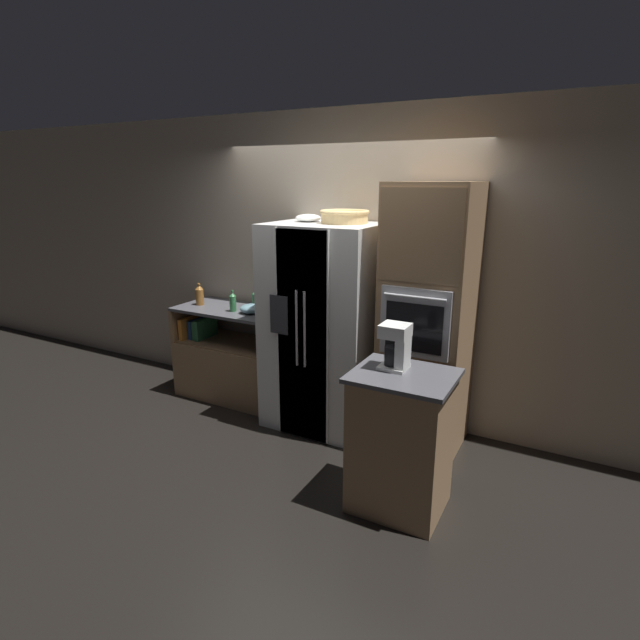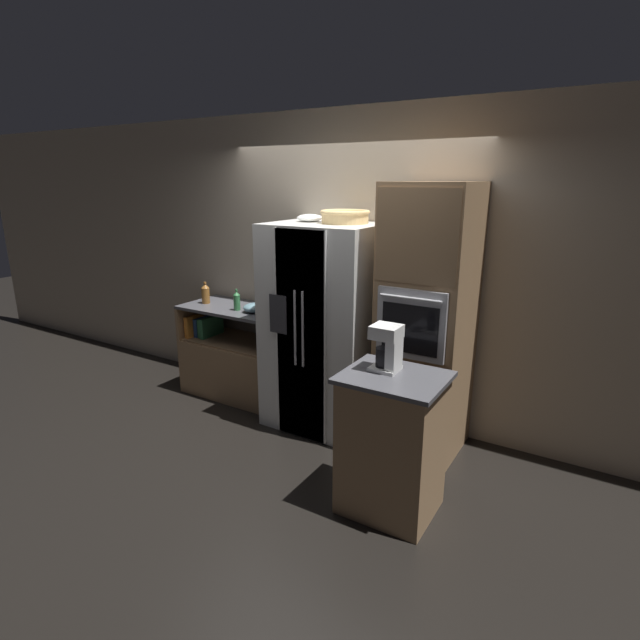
{
  "view_description": "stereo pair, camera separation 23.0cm",
  "coord_description": "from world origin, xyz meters",
  "views": [
    {
      "loc": [
        1.98,
        -3.73,
        2.19
      ],
      "look_at": [
        -0.01,
        -0.05,
        1.01
      ],
      "focal_mm": 28.0,
      "sensor_mm": 36.0,
      "label": 1
    },
    {
      "loc": [
        2.18,
        -3.61,
        2.19
      ],
      "look_at": [
        -0.01,
        -0.05,
        1.01
      ],
      "focal_mm": 28.0,
      "sensor_mm": 36.0,
      "label": 2
    }
  ],
  "objects": [
    {
      "name": "refrigerator",
      "position": [
        -0.01,
        0.04,
        0.92
      ],
      "size": [
        0.96,
        0.81,
        1.83
      ],
      "color": "silver",
      "rests_on": "ground_plane"
    },
    {
      "name": "mixing_bowl",
      "position": [
        -0.82,
        0.06,
        0.99
      ],
      "size": [
        0.22,
        0.22,
        0.09
      ],
      "color": "#668C99",
      "rests_on": "counter_left"
    },
    {
      "name": "fruit_bowl",
      "position": [
        -0.21,
        0.12,
        1.87
      ],
      "size": [
        0.23,
        0.23,
        0.07
      ],
      "color": "white",
      "rests_on": "refrigerator"
    },
    {
      "name": "island_counter",
      "position": [
        1.03,
        -0.83,
        0.49
      ],
      "size": [
        0.66,
        0.56,
        0.98
      ],
      "color": "#93704C",
      "rests_on": "ground_plane"
    },
    {
      "name": "counter_left",
      "position": [
        -1.13,
        0.12,
        0.35
      ],
      "size": [
        1.12,
        0.62,
        0.94
      ],
      "color": "#93704C",
      "rests_on": "ground_plane"
    },
    {
      "name": "bottle_tall",
      "position": [
        -1.48,
        0.08,
        1.05
      ],
      "size": [
        0.08,
        0.08,
        0.23
      ],
      "color": "brown",
      "rests_on": "counter_left"
    },
    {
      "name": "coffee_maker",
      "position": [
        0.96,
        -0.77,
        1.15
      ],
      "size": [
        0.18,
        0.17,
        0.31
      ],
      "color": "white",
      "rests_on": "island_counter"
    },
    {
      "name": "ground_plane",
      "position": [
        0.0,
        0.0,
        0.0
      ],
      "size": [
        20.0,
        20.0,
        0.0
      ],
      "primitive_type": "plane",
      "color": "black"
    },
    {
      "name": "wall_back",
      "position": [
        0.0,
        0.46,
        1.4
      ],
      "size": [
        12.0,
        0.06,
        2.8
      ],
      "color": "tan",
      "rests_on": "ground_plane"
    },
    {
      "name": "bottle_wide",
      "position": [
        -0.88,
        0.22,
        1.04
      ],
      "size": [
        0.07,
        0.07,
        0.21
      ],
      "color": "#33723F",
      "rests_on": "counter_left"
    },
    {
      "name": "wall_oven",
      "position": [
        0.91,
        0.09,
        1.09
      ],
      "size": [
        0.65,
        0.74,
        2.18
      ],
      "color": "#93704C",
      "rests_on": "ground_plane"
    },
    {
      "name": "wicker_basket",
      "position": [
        0.13,
        0.12,
        1.89
      ],
      "size": [
        0.42,
        0.42,
        0.11
      ],
      "color": "tan",
      "rests_on": "refrigerator"
    },
    {
      "name": "bottle_short",
      "position": [
        -1.02,
        0.03,
        1.04
      ],
      "size": [
        0.07,
        0.07,
        0.21
      ],
      "color": "#33723F",
      "rests_on": "counter_left"
    }
  ]
}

